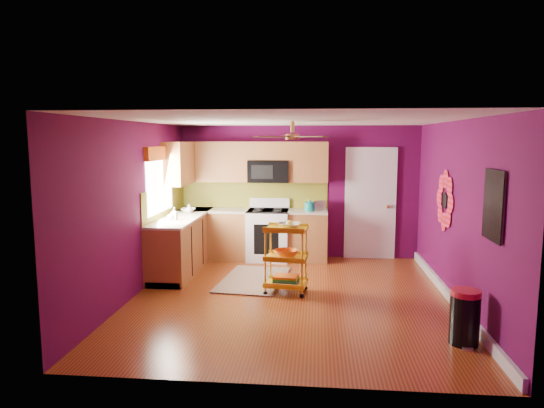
# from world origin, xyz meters

# --- Properties ---
(ground) EXTENTS (5.00, 5.00, 0.00)m
(ground) POSITION_xyz_m (0.00, 0.00, 0.00)
(ground) COLOR maroon
(ground) RESTS_ON ground
(room_envelope) EXTENTS (4.54, 5.04, 2.52)m
(room_envelope) POSITION_xyz_m (0.03, 0.00, 1.63)
(room_envelope) COLOR #53093F
(room_envelope) RESTS_ON ground
(lower_cabinets) EXTENTS (2.81, 2.31, 0.94)m
(lower_cabinets) POSITION_xyz_m (-1.35, 1.82, 0.43)
(lower_cabinets) COLOR brown
(lower_cabinets) RESTS_ON ground
(electric_range) EXTENTS (0.76, 0.66, 1.13)m
(electric_range) POSITION_xyz_m (-0.55, 2.17, 0.48)
(electric_range) COLOR white
(electric_range) RESTS_ON ground
(upper_cabinetry) EXTENTS (2.80, 2.30, 1.26)m
(upper_cabinetry) POSITION_xyz_m (-1.24, 2.17, 1.80)
(upper_cabinetry) COLOR brown
(upper_cabinetry) RESTS_ON ground
(left_window) EXTENTS (0.08, 1.35, 1.08)m
(left_window) POSITION_xyz_m (-2.22, 1.05, 1.74)
(left_window) COLOR white
(left_window) RESTS_ON ground
(panel_door) EXTENTS (0.95, 0.11, 2.15)m
(panel_door) POSITION_xyz_m (1.35, 2.47, 1.02)
(panel_door) COLOR white
(panel_door) RESTS_ON ground
(right_wall_art) EXTENTS (0.04, 2.74, 1.04)m
(right_wall_art) POSITION_xyz_m (2.23, -0.34, 1.44)
(right_wall_art) COLOR black
(right_wall_art) RESTS_ON ground
(ceiling_fan) EXTENTS (1.01, 1.01, 0.26)m
(ceiling_fan) POSITION_xyz_m (0.00, 0.20, 2.29)
(ceiling_fan) COLOR #BF8C3F
(ceiling_fan) RESTS_ON ground
(shag_rug) EXTENTS (1.11, 1.65, 0.02)m
(shag_rug) POSITION_xyz_m (-0.64, 0.79, 0.01)
(shag_rug) COLOR black
(shag_rug) RESTS_ON ground
(rolling_cart) EXTENTS (0.65, 0.50, 1.08)m
(rolling_cart) POSITION_xyz_m (-0.08, 0.21, 0.56)
(rolling_cart) COLOR yellow
(rolling_cart) RESTS_ON ground
(trash_can) EXTENTS (0.32, 0.35, 0.61)m
(trash_can) POSITION_xyz_m (1.99, -1.40, 0.31)
(trash_can) COLOR black
(trash_can) RESTS_ON ground
(teal_kettle) EXTENTS (0.18, 0.18, 0.21)m
(teal_kettle) POSITION_xyz_m (0.22, 2.13, 1.02)
(teal_kettle) COLOR #118681
(teal_kettle) RESTS_ON lower_cabinets
(toaster) EXTENTS (0.22, 0.15, 0.18)m
(toaster) POSITION_xyz_m (0.40, 2.26, 1.03)
(toaster) COLOR beige
(toaster) RESTS_ON lower_cabinets
(soap_bottle_a) EXTENTS (0.09, 0.09, 0.20)m
(soap_bottle_a) POSITION_xyz_m (-1.96, 0.92, 1.04)
(soap_bottle_a) COLOR #EA3F72
(soap_bottle_a) RESTS_ON lower_cabinets
(soap_bottle_b) EXTENTS (0.13, 0.13, 0.16)m
(soap_bottle_b) POSITION_xyz_m (-1.92, 1.70, 1.02)
(soap_bottle_b) COLOR white
(soap_bottle_b) RESTS_ON lower_cabinets
(counter_dish) EXTENTS (0.26, 0.26, 0.06)m
(counter_dish) POSITION_xyz_m (-1.97, 1.82, 0.97)
(counter_dish) COLOR white
(counter_dish) RESTS_ON lower_cabinets
(counter_cup) EXTENTS (0.12, 0.12, 0.09)m
(counter_cup) POSITION_xyz_m (-2.00, 0.90, 0.99)
(counter_cup) COLOR white
(counter_cup) RESTS_ON lower_cabinets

